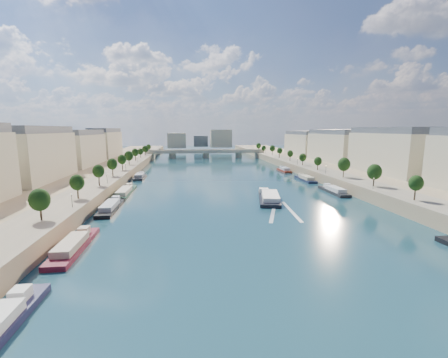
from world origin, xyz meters
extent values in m
plane|color=#0B2A33|center=(0.00, 100.00, 0.00)|extent=(700.00, 700.00, 0.00)
cube|color=#9E8460|center=(-72.00, 100.00, 2.50)|extent=(44.00, 520.00, 5.00)
cube|color=#9E8460|center=(72.00, 100.00, 2.50)|extent=(44.00, 520.00, 5.00)
cube|color=gray|center=(-57.00, 100.00, 5.05)|extent=(14.00, 520.00, 0.10)
cube|color=gray|center=(57.00, 100.00, 5.05)|extent=(14.00, 520.00, 0.10)
cylinder|color=#382B1E|center=(-55.00, 18.00, 6.91)|extent=(0.50, 0.50, 3.82)
ellipsoid|color=black|center=(-55.00, 18.00, 10.50)|extent=(4.80, 4.80, 5.52)
cylinder|color=#382B1E|center=(-55.00, 42.00, 6.91)|extent=(0.50, 0.50, 3.82)
ellipsoid|color=black|center=(-55.00, 42.00, 10.50)|extent=(4.80, 4.80, 5.52)
cylinder|color=#382B1E|center=(-55.00, 66.00, 6.91)|extent=(0.50, 0.50, 3.82)
ellipsoid|color=black|center=(-55.00, 66.00, 10.50)|extent=(4.80, 4.80, 5.52)
cylinder|color=#382B1E|center=(-55.00, 90.00, 6.91)|extent=(0.50, 0.50, 3.82)
ellipsoid|color=black|center=(-55.00, 90.00, 10.50)|extent=(4.80, 4.80, 5.52)
cylinder|color=#382B1E|center=(-55.00, 114.00, 6.91)|extent=(0.50, 0.50, 3.82)
ellipsoid|color=black|center=(-55.00, 114.00, 10.50)|extent=(4.80, 4.80, 5.52)
cylinder|color=#382B1E|center=(-55.00, 138.00, 6.91)|extent=(0.50, 0.50, 3.82)
ellipsoid|color=black|center=(-55.00, 138.00, 10.50)|extent=(4.80, 4.80, 5.52)
cylinder|color=#382B1E|center=(-55.00, 162.00, 6.91)|extent=(0.50, 0.50, 3.82)
ellipsoid|color=black|center=(-55.00, 162.00, 10.50)|extent=(4.80, 4.80, 5.52)
cylinder|color=#382B1E|center=(-55.00, 186.00, 6.91)|extent=(0.50, 0.50, 3.82)
ellipsoid|color=black|center=(-55.00, 186.00, 10.50)|extent=(4.80, 4.80, 5.52)
cylinder|color=#382B1E|center=(-55.00, 210.00, 6.91)|extent=(0.50, 0.50, 3.82)
ellipsoid|color=black|center=(-55.00, 210.00, 10.50)|extent=(4.80, 4.80, 5.52)
cylinder|color=#382B1E|center=(-55.00, 234.00, 6.91)|extent=(0.50, 0.50, 3.82)
ellipsoid|color=black|center=(-55.00, 234.00, 10.50)|extent=(4.80, 4.80, 5.52)
cylinder|color=#382B1E|center=(55.00, 26.00, 6.91)|extent=(0.50, 0.50, 3.82)
ellipsoid|color=black|center=(55.00, 26.00, 10.50)|extent=(4.80, 4.80, 5.52)
cylinder|color=#382B1E|center=(55.00, 50.00, 6.91)|extent=(0.50, 0.50, 3.82)
ellipsoid|color=black|center=(55.00, 50.00, 10.50)|extent=(4.80, 4.80, 5.52)
cylinder|color=#382B1E|center=(55.00, 74.00, 6.91)|extent=(0.50, 0.50, 3.82)
ellipsoid|color=black|center=(55.00, 74.00, 10.50)|extent=(4.80, 4.80, 5.52)
cylinder|color=#382B1E|center=(55.00, 98.00, 6.91)|extent=(0.50, 0.50, 3.82)
ellipsoid|color=black|center=(55.00, 98.00, 10.50)|extent=(4.80, 4.80, 5.52)
cylinder|color=#382B1E|center=(55.00, 122.00, 6.91)|extent=(0.50, 0.50, 3.82)
ellipsoid|color=black|center=(55.00, 122.00, 10.50)|extent=(4.80, 4.80, 5.52)
cylinder|color=#382B1E|center=(55.00, 146.00, 6.91)|extent=(0.50, 0.50, 3.82)
ellipsoid|color=black|center=(55.00, 146.00, 10.50)|extent=(4.80, 4.80, 5.52)
cylinder|color=#382B1E|center=(55.00, 170.00, 6.91)|extent=(0.50, 0.50, 3.82)
ellipsoid|color=black|center=(55.00, 170.00, 10.50)|extent=(4.80, 4.80, 5.52)
cylinder|color=#382B1E|center=(55.00, 194.00, 6.91)|extent=(0.50, 0.50, 3.82)
ellipsoid|color=black|center=(55.00, 194.00, 10.50)|extent=(4.80, 4.80, 5.52)
cylinder|color=#382B1E|center=(55.00, 218.00, 6.91)|extent=(0.50, 0.50, 3.82)
ellipsoid|color=black|center=(55.00, 218.00, 10.50)|extent=(4.80, 4.80, 5.52)
cylinder|color=#382B1E|center=(55.00, 242.00, 6.91)|extent=(0.50, 0.50, 3.82)
ellipsoid|color=black|center=(55.00, 242.00, 10.50)|extent=(4.80, 4.80, 5.52)
cylinder|color=black|center=(-52.50, 30.00, 7.00)|extent=(0.14, 0.14, 4.00)
sphere|color=#FFE5B2|center=(-52.50, 30.00, 9.10)|extent=(0.36, 0.36, 0.36)
cylinder|color=black|center=(-52.50, 70.00, 7.00)|extent=(0.14, 0.14, 4.00)
sphere|color=#FFE5B2|center=(-52.50, 70.00, 9.10)|extent=(0.36, 0.36, 0.36)
cylinder|color=black|center=(-52.50, 110.00, 7.00)|extent=(0.14, 0.14, 4.00)
sphere|color=#FFE5B2|center=(-52.50, 110.00, 9.10)|extent=(0.36, 0.36, 0.36)
cylinder|color=black|center=(-52.50, 150.00, 7.00)|extent=(0.14, 0.14, 4.00)
sphere|color=#FFE5B2|center=(-52.50, 150.00, 9.10)|extent=(0.36, 0.36, 0.36)
cylinder|color=black|center=(-52.50, 190.00, 7.00)|extent=(0.14, 0.14, 4.00)
sphere|color=#FFE5B2|center=(-52.50, 190.00, 9.10)|extent=(0.36, 0.36, 0.36)
cylinder|color=black|center=(52.50, 45.00, 7.00)|extent=(0.14, 0.14, 4.00)
sphere|color=#FFE5B2|center=(52.50, 45.00, 9.10)|extent=(0.36, 0.36, 0.36)
cylinder|color=black|center=(52.50, 85.00, 7.00)|extent=(0.14, 0.14, 4.00)
sphere|color=#FFE5B2|center=(52.50, 85.00, 9.10)|extent=(0.36, 0.36, 0.36)
cylinder|color=black|center=(52.50, 125.00, 7.00)|extent=(0.14, 0.14, 4.00)
sphere|color=#FFE5B2|center=(52.50, 125.00, 9.10)|extent=(0.36, 0.36, 0.36)
cylinder|color=black|center=(52.50, 165.00, 7.00)|extent=(0.14, 0.14, 4.00)
sphere|color=#FFE5B2|center=(52.50, 165.00, 9.10)|extent=(0.36, 0.36, 0.36)
cylinder|color=black|center=(52.50, 205.00, 7.00)|extent=(0.14, 0.14, 4.00)
sphere|color=#FFE5B2|center=(52.50, 205.00, 9.10)|extent=(0.36, 0.36, 0.36)
cube|color=beige|center=(-85.00, 83.00, 15.00)|extent=(16.00, 52.00, 20.00)
cube|color=#474C54|center=(-85.00, 83.00, 26.60)|extent=(14.72, 50.44, 3.20)
cube|color=beige|center=(-85.00, 141.00, 15.00)|extent=(16.00, 52.00, 20.00)
cube|color=#474C54|center=(-85.00, 141.00, 26.60)|extent=(14.72, 50.44, 3.20)
cube|color=beige|center=(-85.00, 199.00, 15.00)|extent=(16.00, 52.00, 20.00)
cube|color=#474C54|center=(-85.00, 199.00, 26.60)|extent=(14.72, 50.44, 3.20)
cube|color=beige|center=(85.00, 83.00, 15.00)|extent=(16.00, 52.00, 20.00)
cube|color=#474C54|center=(85.00, 83.00, 26.60)|extent=(14.72, 50.44, 3.20)
cube|color=beige|center=(85.00, 141.00, 15.00)|extent=(16.00, 52.00, 20.00)
cube|color=#474C54|center=(85.00, 141.00, 26.60)|extent=(14.72, 50.44, 3.20)
cube|color=beige|center=(85.00, 199.00, 15.00)|extent=(16.00, 52.00, 20.00)
cube|color=#474C54|center=(85.00, 199.00, 26.60)|extent=(14.72, 50.44, 3.20)
cube|color=beige|center=(-30.00, 310.00, 14.00)|extent=(22.00, 18.00, 18.00)
cube|color=beige|center=(25.00, 320.00, 16.00)|extent=(26.00, 20.00, 22.00)
cube|color=#474C54|center=(0.00, 335.00, 12.00)|extent=(18.00, 16.00, 14.00)
cube|color=#C1B79E|center=(0.00, 228.68, 6.20)|extent=(112.00, 11.00, 2.20)
cube|color=#C1B79E|center=(0.00, 223.68, 7.70)|extent=(112.00, 0.80, 0.90)
cube|color=#C1B79E|center=(0.00, 233.68, 7.70)|extent=(112.00, 0.80, 0.90)
cylinder|color=#C1B79E|center=(-32.00, 228.68, 2.50)|extent=(6.40, 6.40, 5.00)
cylinder|color=#C1B79E|center=(0.00, 228.68, 2.50)|extent=(6.40, 6.40, 5.00)
cylinder|color=#C1B79E|center=(32.00, 228.68, 2.50)|extent=(6.40, 6.40, 5.00)
cube|color=#C1B79E|center=(-52.00, 228.68, 2.50)|extent=(6.00, 12.00, 5.00)
cube|color=#C1B79E|center=(52.00, 228.68, 2.50)|extent=(6.00, 12.00, 5.00)
cube|color=black|center=(13.36, 52.73, 0.35)|extent=(13.11, 27.53, 1.89)
cube|color=white|center=(13.36, 50.61, 2.15)|extent=(9.78, 18.17, 1.70)
cube|color=white|center=(13.36, 60.68, 2.19)|extent=(4.38, 3.92, 1.80)
cube|color=silver|center=(10.16, 35.73, 0.02)|extent=(9.79, 24.92, 0.04)
cube|color=silver|center=(16.56, 35.73, 0.02)|extent=(3.66, 26.00, 0.04)
cube|color=silver|center=(-45.50, -12.87, 2.10)|extent=(2.50, 2.82, 1.80)
cube|color=maroon|center=(-45.50, 10.25, 0.30)|extent=(5.00, 23.63, 1.80)
cube|color=#BCA88D|center=(-45.50, 8.36, 2.00)|extent=(4.10, 13.00, 1.60)
cube|color=#BCA88D|center=(-45.50, 17.34, 2.10)|extent=(2.50, 2.84, 1.80)
cube|color=black|center=(-45.50, 45.92, 0.30)|extent=(5.00, 24.60, 1.80)
cube|color=#A7ADB2|center=(-45.50, 43.95, 2.00)|extent=(4.10, 13.53, 1.60)
cube|color=#A7ADB2|center=(-45.50, 53.30, 2.10)|extent=(2.50, 2.95, 1.80)
cube|color=#1C4630|center=(-45.50, 70.94, 0.30)|extent=(5.00, 29.22, 1.80)
cube|color=beige|center=(-45.50, 68.60, 2.00)|extent=(4.10, 16.07, 1.60)
cube|color=beige|center=(-45.50, 79.71, 2.10)|extent=(2.50, 3.51, 1.80)
cube|color=#2A2B2D|center=(-45.50, 113.63, 0.30)|extent=(5.00, 19.79, 1.80)
cube|color=gray|center=(-45.50, 112.04, 2.00)|extent=(4.10, 10.88, 1.60)
cube|color=gray|center=(-45.50, 119.56, 2.10)|extent=(2.50, 2.37, 1.80)
cube|color=black|center=(45.50, 62.21, 0.30)|extent=(5.00, 21.22, 1.80)
cube|color=silver|center=(45.50, 60.51, 2.00)|extent=(4.10, 11.67, 1.60)
cube|color=silver|center=(45.50, 68.58, 2.10)|extent=(2.50, 2.55, 1.80)
cube|color=#1B233B|center=(45.50, 94.26, 0.30)|extent=(5.00, 21.02, 1.80)
cube|color=beige|center=(45.50, 92.57, 2.00)|extent=(4.10, 11.56, 1.60)
cube|color=beige|center=(45.50, 100.56, 2.10)|extent=(2.50, 2.52, 1.80)
cube|color=maroon|center=(45.50, 130.34, 0.30)|extent=(5.00, 18.19, 1.80)
cube|color=#B2B7BE|center=(45.50, 128.89, 2.00)|extent=(4.10, 10.00, 1.60)
cube|color=#B2B7BE|center=(45.50, 135.80, 2.10)|extent=(2.50, 2.18, 1.80)
camera|label=1|loc=(-18.89, -60.31, 27.90)|focal=24.00mm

